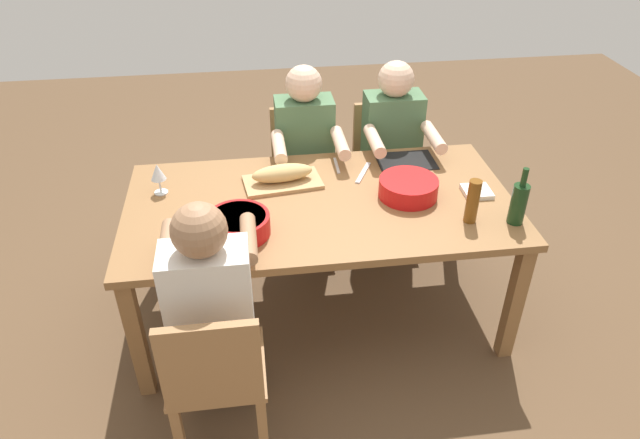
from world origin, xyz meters
TOP-DOWN VIEW (x-y plane):
  - ground_plane at (0.00, 0.00)m, footprint 8.00×8.00m
  - dining_table at (0.00, 0.00)m, footprint 1.94×1.01m
  - chair_near_left at (-0.53, -0.83)m, footprint 0.40×0.40m
  - diner_near_left at (-0.53, -0.64)m, footprint 0.41×0.53m
  - chair_near_center at (0.00, -0.83)m, footprint 0.40×0.40m
  - diner_near_center at (0.00, -0.64)m, footprint 0.41×0.53m
  - chair_far_right at (0.53, 0.83)m, footprint 0.40×0.40m
  - diner_far_right at (0.53, 0.64)m, footprint 0.41×0.53m
  - serving_bowl_salad at (-0.45, 0.01)m, footprint 0.30×0.30m
  - serving_bowl_fruit at (0.41, 0.22)m, footprint 0.29×0.29m
  - cutting_board at (0.17, -0.20)m, footprint 0.42×0.27m
  - bread_loaf at (0.17, -0.20)m, footprint 0.33×0.15m
  - wine_bottle at (-0.89, 0.31)m, footprint 0.08×0.08m
  - beer_bottle at (-0.68, 0.27)m, footprint 0.06×0.06m
  - wine_glass at (0.80, -0.19)m, footprint 0.08×0.08m
  - placemat_near_left at (-0.53, -0.35)m, footprint 0.32×0.23m
  - fork_near_center at (-0.14, -0.35)m, footprint 0.02×0.17m
  - fork_far_right at (0.67, 0.35)m, footprint 0.03×0.17m
  - carving_knife at (-0.27, -0.25)m, footprint 0.13×0.22m
  - napkin_stack at (-0.81, 0.03)m, footprint 0.14×0.14m

SIDE VIEW (x-z plane):
  - ground_plane at x=0.00m, z-range 0.00..0.00m
  - chair_near_left at x=-0.53m, z-range 0.06..0.91m
  - chair_near_center at x=0.00m, z-range 0.06..0.91m
  - chair_far_right at x=0.53m, z-range 0.06..0.91m
  - dining_table at x=0.00m, z-range 0.29..1.03m
  - diner_near_left at x=-0.53m, z-range 0.10..1.30m
  - diner_near_center at x=0.00m, z-range 0.10..1.30m
  - diner_far_right at x=0.53m, z-range 0.10..1.30m
  - placemat_near_left at x=-0.53m, z-range 0.74..0.75m
  - fork_near_center at x=-0.14m, z-range 0.74..0.75m
  - fork_far_right at x=0.67m, z-range 0.74..0.75m
  - carving_knife at x=-0.27m, z-range 0.74..0.75m
  - cutting_board at x=0.17m, z-range 0.74..0.76m
  - napkin_stack at x=-0.81m, z-range 0.74..0.76m
  - serving_bowl_salad at x=-0.45m, z-range 0.75..0.84m
  - serving_bowl_fruit at x=0.41m, z-range 0.75..0.84m
  - bread_loaf at x=0.17m, z-range 0.76..0.85m
  - wine_bottle at x=-0.89m, z-range 0.70..0.99m
  - beer_bottle at x=-0.68m, z-range 0.74..0.96m
  - wine_glass at x=0.80m, z-range 0.77..0.94m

